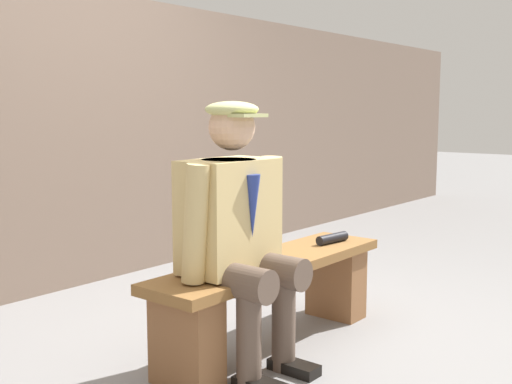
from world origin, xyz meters
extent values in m
plane|color=gray|center=(0.00, 0.00, 0.00)|extent=(30.00, 30.00, 0.00)
cube|color=brown|center=(0.00, 0.00, 0.43)|extent=(1.51, 0.37, 0.05)
cube|color=brown|center=(-0.61, 0.00, 0.20)|extent=(0.17, 0.31, 0.40)
cube|color=brown|center=(0.61, 0.00, 0.20)|extent=(0.17, 0.31, 0.40)
cube|color=tan|center=(0.33, 0.00, 0.72)|extent=(0.45, 0.27, 0.51)
cylinder|color=#1E2338|center=(0.33, 0.00, 0.94)|extent=(0.25, 0.25, 0.06)
cone|color=navy|center=(0.33, 0.14, 0.77)|extent=(0.07, 0.07, 0.28)
sphere|color=#DBAD8C|center=(0.33, 0.02, 1.12)|extent=(0.21, 0.21, 0.21)
ellipsoid|color=#BDC07C|center=(0.33, 0.02, 1.19)|extent=(0.24, 0.24, 0.07)
cube|color=#BDC07C|center=(0.33, 0.11, 1.17)|extent=(0.17, 0.09, 0.02)
cylinder|color=brown|center=(0.20, 0.11, 0.46)|extent=(0.15, 0.44, 0.15)
cylinder|color=brown|center=(0.20, 0.22, 0.23)|extent=(0.11, 0.11, 0.46)
cube|color=black|center=(0.20, 0.28, 0.03)|extent=(0.10, 0.24, 0.05)
cylinder|color=tan|center=(0.07, 0.04, 0.72)|extent=(0.10, 0.12, 0.51)
cylinder|color=brown|center=(0.45, 0.11, 0.46)|extent=(0.15, 0.44, 0.15)
cylinder|color=brown|center=(0.45, 0.22, 0.23)|extent=(0.11, 0.11, 0.46)
cylinder|color=tan|center=(0.58, 0.04, 0.72)|extent=(0.10, 0.14, 0.51)
cylinder|color=black|center=(-0.51, 0.03, 0.48)|extent=(0.23, 0.08, 0.05)
cube|color=#7D685A|center=(0.00, -1.81, 0.99)|extent=(12.00, 0.24, 1.98)
camera|label=1|loc=(2.44, 1.87, 1.19)|focal=44.06mm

